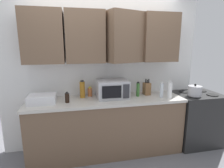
{
  "coord_description": "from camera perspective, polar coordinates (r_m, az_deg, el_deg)",
  "views": [
    {
      "loc": [
        -0.48,
        -2.93,
        1.71
      ],
      "look_at": [
        0.09,
        -0.25,
        1.12
      ],
      "focal_mm": 28.97,
      "sensor_mm": 36.0,
      "label": 1
    }
  ],
  "objects": [
    {
      "name": "wall_back_with_cabinets",
      "position": [
        2.9,
        -2.56,
        9.48
      ],
      "size": [
        3.25,
        0.51,
        2.6
      ],
      "color": "white",
      "rests_on": "ground_plane"
    },
    {
      "name": "counter_run",
      "position": [
        2.96,
        -1.6,
        -13.07
      ],
      "size": [
        2.38,
        0.63,
        0.9
      ],
      "color": "brown",
      "rests_on": "ground_plane"
    },
    {
      "name": "stove_range",
      "position": [
        3.55,
        24.76,
        -9.76
      ],
      "size": [
        0.76,
        0.64,
        0.91
      ],
      "color": "black",
      "rests_on": "ground_plane"
    },
    {
      "name": "kettle",
      "position": [
        3.19,
        24.66,
        -1.97
      ],
      "size": [
        0.21,
        0.21,
        0.2
      ],
      "color": "#B2B2B7",
      "rests_on": "stove_range"
    },
    {
      "name": "microwave",
      "position": [
        2.82,
        0.12,
        -1.59
      ],
      "size": [
        0.48,
        0.37,
        0.28
      ],
      "color": "#B7B7BC",
      "rests_on": "counter_run"
    },
    {
      "name": "dish_rack",
      "position": [
        2.77,
        -21.14,
        -4.38
      ],
      "size": [
        0.38,
        0.3,
        0.12
      ],
      "primitive_type": "cube",
      "color": "silver",
      "rests_on": "counter_run"
    },
    {
      "name": "knife_block",
      "position": [
        3.06,
        10.91,
        -1.42
      ],
      "size": [
        0.11,
        0.13,
        0.27
      ],
      "color": "brown",
      "rests_on": "counter_run"
    },
    {
      "name": "bottle_spice_jar",
      "position": [
        2.95,
        -6.98,
        -2.48
      ],
      "size": [
        0.07,
        0.07,
        0.16
      ],
      "color": "#BC6638",
      "rests_on": "counter_run"
    },
    {
      "name": "bottle_white_jar",
      "position": [
        2.93,
        17.78,
        -1.89
      ],
      "size": [
        0.07,
        0.07,
        0.27
      ],
      "color": "white",
      "rests_on": "counter_run"
    },
    {
      "name": "bottle_clear_tall",
      "position": [
        2.95,
        15.37,
        -1.89
      ],
      "size": [
        0.06,
        0.06,
        0.25
      ],
      "color": "silver",
      "rests_on": "counter_run"
    },
    {
      "name": "bottle_green_oil",
      "position": [
        2.94,
        8.19,
        -1.7
      ],
      "size": [
        0.05,
        0.05,
        0.24
      ],
      "color": "#386B2D",
      "rests_on": "counter_run"
    },
    {
      "name": "bottle_amber_vinegar",
      "position": [
        2.87,
        -9.35,
        -1.7
      ],
      "size": [
        0.08,
        0.08,
        0.28
      ],
      "color": "#AD701E",
      "rests_on": "counter_run"
    },
    {
      "name": "bottle_soy_dark",
      "position": [
        2.68,
        -13.97,
        -4.22
      ],
      "size": [
        0.06,
        0.06,
        0.16
      ],
      "color": "black",
      "rests_on": "counter_run"
    }
  ]
}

